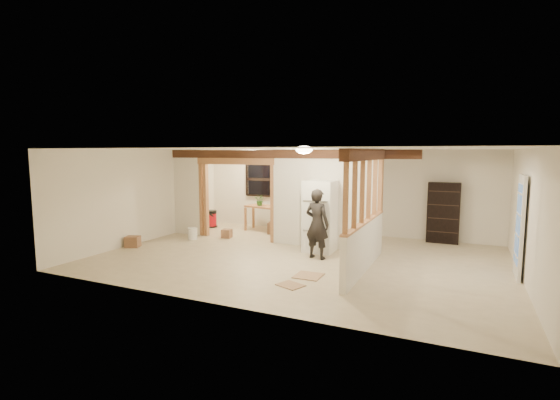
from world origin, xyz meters
The scene contains 30 objects.
floor centered at (0.00, 0.00, -0.01)m, with size 9.00×6.50×0.01m, color beige.
ceiling centered at (0.00, 0.00, 2.50)m, with size 9.00×6.50×0.01m, color white.
wall_back centered at (0.00, 3.25, 1.25)m, with size 9.00×0.01×2.50m, color silver.
wall_front centered at (0.00, -3.25, 1.25)m, with size 9.00×0.01×2.50m, color silver.
wall_left centered at (-4.50, 0.00, 1.25)m, with size 0.01×6.50×2.50m, color silver.
wall_right centered at (4.50, 0.00, 1.25)m, with size 0.01×6.50×2.50m, color silver.
partition_left_stub centered at (-4.05, 1.20, 1.25)m, with size 0.90×0.12×2.50m, color white.
partition_center centered at (0.20, 1.20, 1.25)m, with size 2.80×0.12×2.50m, color white.
doorway_frame centered at (-2.40, 1.20, 1.10)m, with size 2.46×0.14×2.20m, color #B3794B.
header_beam_back centered at (-1.00, 1.20, 2.38)m, with size 7.00×0.18×0.22m, color #4B2A19.
header_beam_right centered at (1.60, -0.40, 2.38)m, with size 0.18×3.30×0.22m, color #4B2A19.
pony_wall centered at (1.60, -0.40, 0.50)m, with size 0.12×3.20×1.00m, color white.
stud_partition centered at (1.60, -0.40, 1.66)m, with size 0.14×3.20×1.32m, color #B3794B.
window_back centered at (-2.60, 3.17, 1.55)m, with size 1.12×0.10×1.10m, color black.
french_door centered at (4.42, 0.40, 1.00)m, with size 0.12×0.86×2.00m, color white.
ceiling_dome_main centered at (0.30, -0.50, 2.48)m, with size 0.36×0.36×0.16m, color #FFEABF.
ceiling_dome_util centered at (-2.50, 2.30, 2.48)m, with size 0.32×0.32×0.14m, color #FFEABF.
hanging_bulb centered at (-2.00, 1.60, 2.18)m, with size 0.07×0.07×0.07m, color #FFD88C.
refrigerator centered at (0.23, 0.79, 0.87)m, with size 0.72×0.70×1.74m, color white.
woman centered at (0.40, 0.10, 0.81)m, with size 0.59×0.38×1.61m, color #2A2627.
work_table centered at (-2.17, 2.59, 0.39)m, with size 1.24×0.62×0.78m, color #B3794B.
potted_plant centered at (-2.34, 2.55, 0.95)m, with size 0.31×0.27×0.34m, color #3A652C.
shop_vac centered at (-4.05, 2.36, 0.28)m, with size 0.43×0.43×0.56m, color #A30912.
bookshelf centered at (2.93, 3.04, 0.81)m, with size 0.81×0.27×1.63m, color black.
bucket centered at (-3.45, 0.58, 0.16)m, with size 0.26×0.26×0.33m, color white.
box_util_a centered at (-1.70, 2.27, 0.17)m, with size 0.40×0.34×0.34m, color #906345.
box_util_b centered at (-2.70, 1.18, 0.12)m, with size 0.26×0.26×0.24m, color #906345.
box_front centered at (-4.30, -0.80, 0.14)m, with size 0.34×0.28×0.28m, color #906345.
floor_panel_near centered at (0.70, -1.25, 0.01)m, with size 0.51×0.51×0.02m, color tan.
floor_panel_far centered at (0.60, -1.91, 0.01)m, with size 0.46×0.37×0.01m, color tan.
Camera 1 is at (3.41, -8.52, 2.43)m, focal length 26.00 mm.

